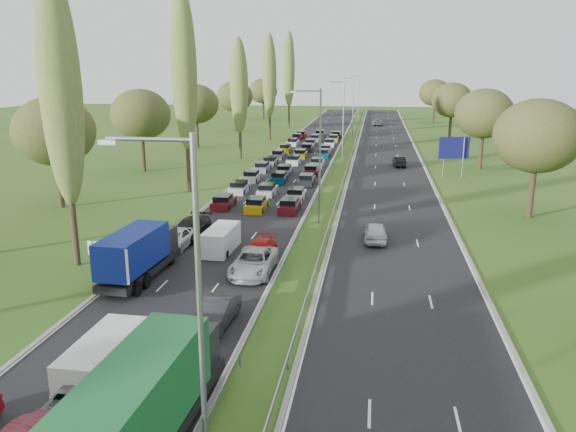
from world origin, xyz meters
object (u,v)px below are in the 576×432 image
at_px(green_lorry, 129,422).
at_px(near_car_3, 190,228).
at_px(blue_lorry, 139,253).
at_px(white_van_front, 107,359).
at_px(near_car_2, 175,239).
at_px(white_van_rear, 222,239).
at_px(info_sign, 98,251).
at_px(direction_sign, 454,150).

bearing_deg(green_lorry, near_car_3, 106.84).
bearing_deg(near_car_3, blue_lorry, -86.75).
xyz_separation_m(near_car_3, green_lorry, (7.07, -27.43, 1.30)).
bearing_deg(white_van_front, blue_lorry, 107.41).
xyz_separation_m(near_car_2, blue_lorry, (0.08, -6.92, 1.11)).
height_order(green_lorry, white_van_rear, green_lorry).
distance_m(near_car_3, white_van_front, 22.07).
relative_size(white_van_rear, info_sign, 2.25).
bearing_deg(white_van_rear, near_car_3, 142.59).
bearing_deg(near_car_2, info_sign, -116.69).
distance_m(blue_lorry, white_van_front, 12.78).
xyz_separation_m(blue_lorry, green_lorry, (7.32, -17.85, 0.29)).
distance_m(white_van_front, info_sign, 15.24).
bearing_deg(direction_sign, white_van_rear, -121.95).
relative_size(blue_lorry, white_van_front, 1.57).
distance_m(white_van_rear, direction_sign, 40.66).
bearing_deg(green_lorry, near_car_2, 109.02).
xyz_separation_m(near_car_3, white_van_front, (3.41, -21.81, 0.27)).
xyz_separation_m(white_van_rear, direction_sign, (21.47, 34.43, 2.60)).
bearing_deg(near_car_3, direction_sign, 56.29).
distance_m(near_car_2, white_van_front, 19.51).
relative_size(near_car_2, white_van_rear, 1.08).
bearing_deg(info_sign, near_car_2, 58.76).
xyz_separation_m(near_car_2, white_van_rear, (3.86, -0.26, 0.25)).
xyz_separation_m(near_car_2, near_car_3, (0.33, 2.66, 0.09)).
height_order(white_van_rear, info_sign, info_sign).
distance_m(green_lorry, white_van_rear, 24.79).
distance_m(blue_lorry, direction_sign, 48.27).
distance_m(near_car_3, white_van_rear, 4.58).
height_order(near_car_2, green_lorry, green_lorry).
bearing_deg(direction_sign, info_sign, -125.83).
height_order(near_car_3, direction_sign, direction_sign).
bearing_deg(near_car_2, near_car_3, 87.50).
distance_m(near_car_2, green_lorry, 25.89).
xyz_separation_m(info_sign, direction_sign, (28.80, 39.89, 2.20)).
bearing_deg(direction_sign, white_van_front, -112.04).
xyz_separation_m(green_lorry, direction_sign, (17.93, 58.94, 1.45)).
height_order(blue_lorry, info_sign, blue_lorry).
relative_size(near_car_2, direction_sign, 0.98).
bearing_deg(white_van_rear, white_van_front, -88.17).
bearing_deg(blue_lorry, green_lorry, -64.43).
xyz_separation_m(white_van_front, white_van_rear, (0.12, 18.89, -0.11)).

